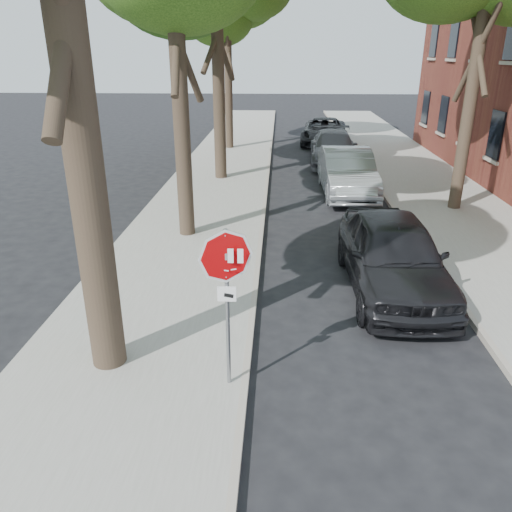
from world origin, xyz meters
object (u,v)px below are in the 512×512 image
at_px(car_a, 393,255).
at_px(tree_far, 227,4).
at_px(car_d, 324,131).
at_px(car_b, 347,172).
at_px(car_c, 333,148).
at_px(stop_sign, 227,280).

bearing_deg(car_a, tree_far, 106.07).
bearing_deg(car_d, car_b, -83.08).
xyz_separation_m(tree_far, car_b, (5.30, -9.14, -6.38)).
bearing_deg(car_c, stop_sign, -97.99).
relative_size(stop_sign, car_c, 0.49).
height_order(stop_sign, tree_far, tree_far).
height_order(car_a, car_b, car_a).
xyz_separation_m(stop_sign, car_a, (3.30, 3.79, -1.09)).
height_order(car_a, car_d, car_a).
distance_m(stop_sign, car_b, 12.49).
height_order(stop_sign, car_d, stop_sign).
xyz_separation_m(tree_far, car_c, (5.32, -3.66, -6.45)).
bearing_deg(car_c, car_b, -87.51).
bearing_deg(tree_far, car_a, -72.94).
xyz_separation_m(car_a, car_d, (-0.00, 19.25, -0.13)).
xyz_separation_m(stop_sign, car_b, (3.28, 12.00, -1.11)).
height_order(car_c, car_d, car_c).
xyz_separation_m(stop_sign, car_c, (3.30, 17.48, -1.18)).
bearing_deg(car_d, car_c, -82.97).
bearing_deg(car_a, car_d, 89.01).
xyz_separation_m(car_a, car_c, (0.00, 13.68, -0.09)).
relative_size(tree_far, car_b, 1.84).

